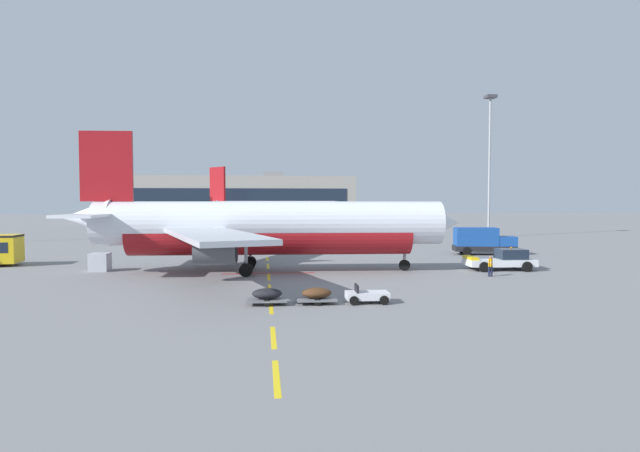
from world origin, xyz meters
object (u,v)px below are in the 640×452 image
Objects in this scene: pushback_tug at (502,260)px; airliner_foreground at (264,227)px; airliner_mid_left at (266,215)px; ground_crew_worker at (490,265)px; apron_light_mast_far at (490,149)px; uld_cargo_container at (100,262)px; baggage_train at (317,295)px; fuel_service_truck at (482,240)px.

airliner_foreground is at bearing 177.63° from pushback_tug.
ground_crew_worker is at bearing -67.27° from airliner_mid_left.
pushback_tug is at bearing -112.39° from apron_light_mast_far.
airliner_mid_left is 39.58m from uld_cargo_container.
apron_light_mast_far is at bearing 57.58° from baggage_train.
fuel_service_truck is at bearing 26.06° from airliner_foreground.
ground_crew_worker is 0.07× the size of apron_light_mast_far.
airliner_mid_left is (-21.10, 39.56, 3.07)m from pushback_tug.
uld_cargo_container is at bearing 171.68° from airliner_foreground.
pushback_tug is 13.79m from fuel_service_truck.
pushback_tug is 44.94m from airliner_mid_left.
uld_cargo_container is (-35.96, 3.01, -0.10)m from pushback_tug.
uld_cargo_container is at bearing 168.07° from ground_crew_worker.
airliner_mid_left is at bearing -176.07° from apron_light_mast_far.
airliner_mid_left is 47.30m from ground_crew_worker.
airliner_foreground is 57.77m from apron_light_mast_far.
uld_cargo_container is (-17.71, 16.93, 0.28)m from baggage_train.
apron_light_mast_far reaches higher than uld_cargo_container.
pushback_tug is 0.84× the size of fuel_service_truck.
apron_light_mast_far is at bearing 46.81° from airliner_foreground.
ground_crew_worker is (15.40, 9.93, 0.45)m from baggage_train.
uld_cargo_container is 0.07× the size of apron_light_mast_far.
pushback_tug is 4.90m from ground_crew_worker.
ground_crew_worker reaches higher than baggage_train.
fuel_service_truck is at bearing 68.77° from ground_crew_worker.
ground_crew_worker is at bearing -113.66° from apron_light_mast_far.
baggage_train is at bearing -86.95° from airliner_mid_left.
apron_light_mast_far is at bearing 64.93° from fuel_service_truck.
baggage_train is 0.35× the size of apron_light_mast_far.
airliner_foreground is 1.43× the size of apron_light_mast_far.
fuel_service_truck is 18.47m from ground_crew_worker.
baggage_train is at bearing -77.99° from airliner_foreground.
uld_cargo_container is at bearing -112.13° from airliner_mid_left.
airliner_mid_left is 4.27× the size of fuel_service_truck.
airliner_mid_left is at bearing 112.73° from ground_crew_worker.
baggage_train is (3.15, -14.80, -3.42)m from airliner_foreground.
apron_light_mast_far is at bearing 3.93° from airliner_mid_left.
fuel_service_truck is 41.08m from uld_cargo_container.
ground_crew_worker is (18.55, -4.87, -2.97)m from airliner_foreground.
baggage_train is 68.07m from apron_light_mast_far.
airliner_foreground is 15.51m from baggage_train.
fuel_service_truck is 0.84× the size of baggage_train.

